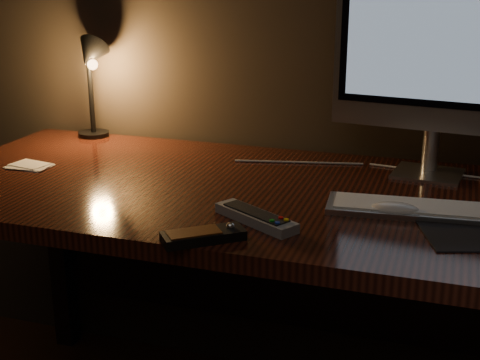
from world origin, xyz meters
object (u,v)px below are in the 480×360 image
(monitor, at_px, (439,49))
(mouse, at_px, (395,211))
(tv_remote, at_px, (256,217))
(keyboard, at_px, (431,209))
(media_remote, at_px, (203,235))
(desk, at_px, (252,227))
(desk_lamp, at_px, (91,69))

(monitor, xyz_separation_m, mouse, (-0.05, -0.31, -0.31))
(mouse, distance_m, tv_remote, 0.30)
(keyboard, height_order, media_remote, media_remote)
(desk, distance_m, keyboard, 0.47)
(monitor, bearing_deg, desk_lamp, -177.16)
(desk, relative_size, monitor, 3.00)
(monitor, height_order, tv_remote, monitor)
(keyboard, relative_size, desk_lamp, 1.39)
(desk, height_order, monitor, monitor)
(tv_remote, bearing_deg, desk_lamp, 173.34)
(keyboard, distance_m, mouse, 0.08)
(tv_remote, relative_size, desk_lamp, 0.64)
(monitor, height_order, mouse, monitor)
(keyboard, distance_m, tv_remote, 0.38)
(keyboard, height_order, mouse, mouse)
(media_remote, distance_m, tv_remote, 0.14)
(monitor, distance_m, keyboard, 0.41)
(keyboard, bearing_deg, desk_lamp, 155.86)
(desk, xyz_separation_m, mouse, (0.36, -0.15, 0.14))
(mouse, xyz_separation_m, media_remote, (-0.34, -0.26, 0.00))
(mouse, xyz_separation_m, tv_remote, (-0.27, -0.13, 0.00))
(desk_lamp, bearing_deg, media_remote, -68.59)
(keyboard, height_order, tv_remote, tv_remote)
(desk_lamp, bearing_deg, monitor, -26.00)
(desk, height_order, desk_lamp, desk_lamp)
(keyboard, distance_m, media_remote, 0.50)
(mouse, height_order, media_remote, media_remote)
(desk, distance_m, media_remote, 0.43)
(monitor, xyz_separation_m, media_remote, (-0.39, -0.57, -0.30))
(keyboard, bearing_deg, desk, 160.57)
(tv_remote, bearing_deg, media_remote, -87.84)
(keyboard, xyz_separation_m, media_remote, (-0.41, -0.29, 0.00))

